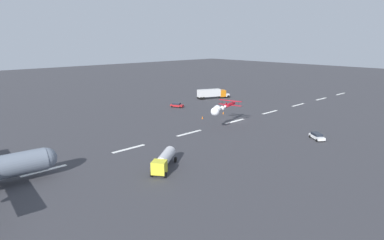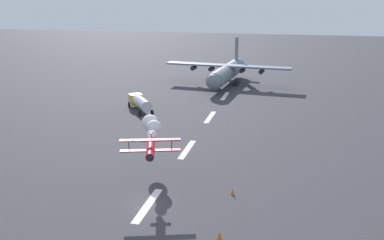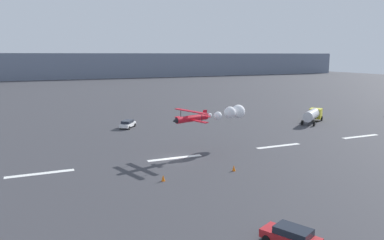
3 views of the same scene
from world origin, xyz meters
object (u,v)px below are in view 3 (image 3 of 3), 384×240
Objects in this scene: fuel_tanker_truck at (313,115)px; traffic_cone_near at (163,178)px; stunt_biplane_red at (223,114)px; followme_car_yellow at (291,236)px; airport_staff_sedan at (128,124)px; traffic_cone_far at (234,168)px.

fuel_tanker_truck is 47.12m from traffic_cone_near.
stunt_biplane_red reaches higher than followme_car_yellow.
fuel_tanker_truck is (27.72, 11.64, -3.68)m from stunt_biplane_red.
fuel_tanker_truck is 38.82m from airport_staff_sedan.
traffic_cone_near is at bearing -179.39° from traffic_cone_far.
stunt_biplane_red is at bearing -66.09° from airport_staff_sedan.
fuel_tanker_truck is 11.27× the size of traffic_cone_near.
fuel_tanker_truck is 54.99m from followme_car_yellow.
traffic_cone_far is (5.45, -32.76, -0.44)m from airport_staff_sedan.
fuel_tanker_truck is 1.77× the size of followme_car_yellow.
followme_car_yellow is 6.38× the size of traffic_cone_near.
traffic_cone_far is (5.25, 17.96, -0.44)m from followme_car_yellow.
fuel_tanker_truck reaches higher than traffic_cone_far.
traffic_cone_far is at bearing -144.85° from fuel_tanker_truck.
airport_staff_sedan is 33.09m from traffic_cone_near.
fuel_tanker_truck is 1.77× the size of airport_staff_sedan.
traffic_cone_near is at bearing -96.76° from airport_staff_sedan.
stunt_biplane_red is at bearing -157.22° from fuel_tanker_truck.
stunt_biplane_red reaches higher than airport_staff_sedan.
airport_staff_sedan reaches higher than traffic_cone_far.
traffic_cone_near is 9.35m from traffic_cone_far.
airport_staff_sedan is at bearing 90.23° from followme_car_yellow.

